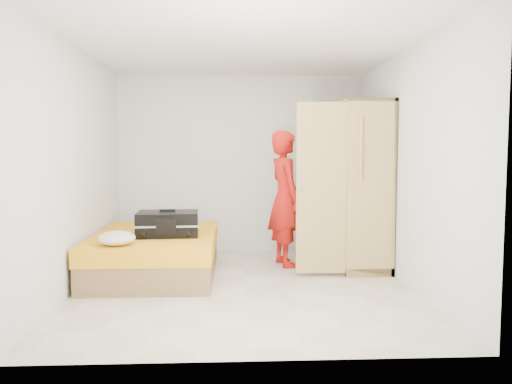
{
  "coord_description": "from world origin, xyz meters",
  "views": [
    {
      "loc": [
        -0.12,
        -5.41,
        1.47
      ],
      "look_at": [
        0.16,
        0.5,
        1.0
      ],
      "focal_mm": 35.0,
      "sensor_mm": 36.0,
      "label": 1
    }
  ],
  "objects_px": {
    "wardrobe": "(356,190)",
    "round_cushion": "(117,238)",
    "bed": "(156,253)",
    "person": "(285,198)",
    "suitcase": "(168,224)"
  },
  "relations": [
    {
      "from": "wardrobe",
      "to": "round_cushion",
      "type": "bearing_deg",
      "value": -159.59
    },
    {
      "from": "bed",
      "to": "wardrobe",
      "type": "height_order",
      "value": "wardrobe"
    },
    {
      "from": "person",
      "to": "suitcase",
      "type": "relative_size",
      "value": 2.34
    },
    {
      "from": "wardrobe",
      "to": "round_cushion",
      "type": "height_order",
      "value": "wardrobe"
    },
    {
      "from": "person",
      "to": "wardrobe",
      "type": "bearing_deg",
      "value": -114.14
    },
    {
      "from": "person",
      "to": "round_cushion",
      "type": "relative_size",
      "value": 4.49
    },
    {
      "from": "bed",
      "to": "wardrobe",
      "type": "relative_size",
      "value": 0.96
    },
    {
      "from": "wardrobe",
      "to": "person",
      "type": "bearing_deg",
      "value": 170.27
    },
    {
      "from": "bed",
      "to": "suitcase",
      "type": "bearing_deg",
      "value": -48.17
    },
    {
      "from": "person",
      "to": "round_cushion",
      "type": "height_order",
      "value": "person"
    },
    {
      "from": "person",
      "to": "suitcase",
      "type": "distance_m",
      "value": 1.58
    },
    {
      "from": "bed",
      "to": "wardrobe",
      "type": "xyz_separation_m",
      "value": [
        2.5,
        0.26,
        0.75
      ]
    },
    {
      "from": "suitcase",
      "to": "person",
      "type": "bearing_deg",
      "value": 19.41
    },
    {
      "from": "bed",
      "to": "round_cushion",
      "type": "bearing_deg",
      "value": -110.44
    },
    {
      "from": "wardrobe",
      "to": "person",
      "type": "height_order",
      "value": "wardrobe"
    }
  ]
}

